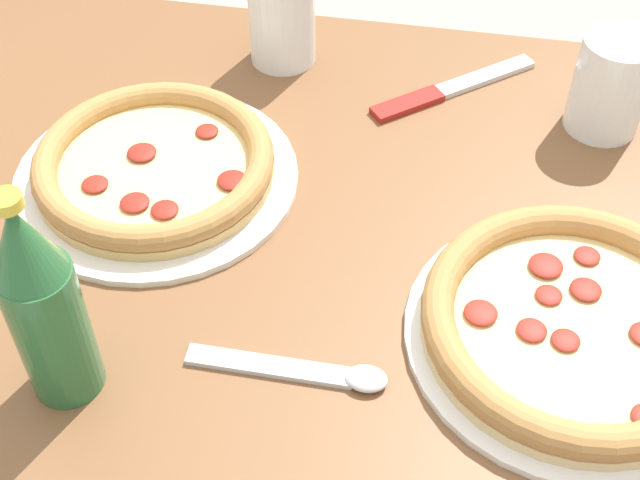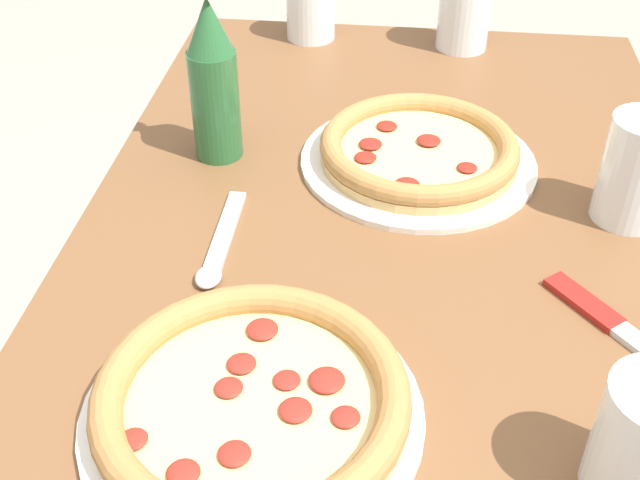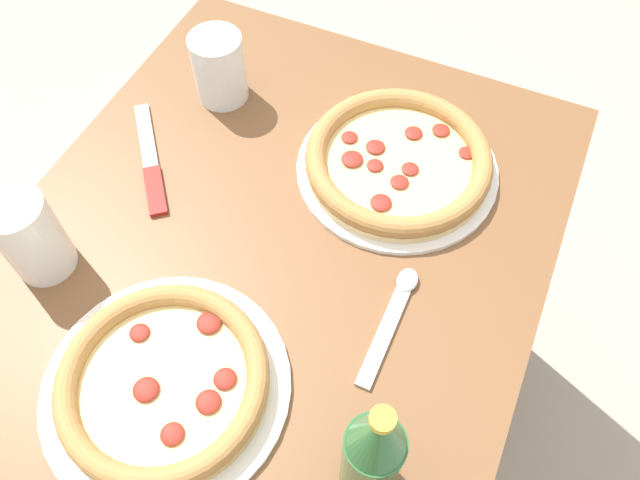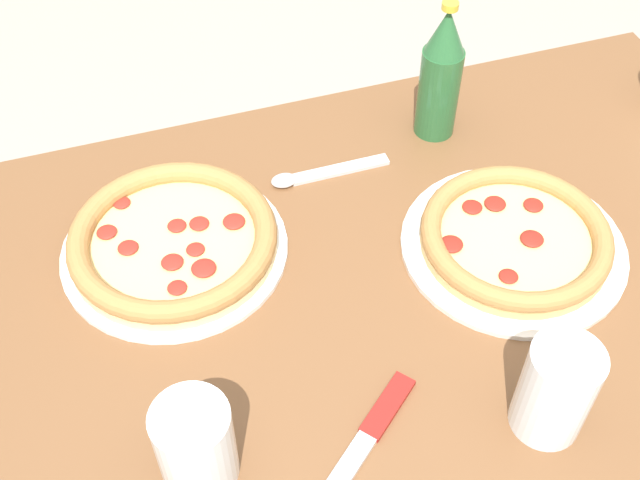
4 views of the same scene
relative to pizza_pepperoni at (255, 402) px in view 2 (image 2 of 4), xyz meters
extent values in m
cube|color=brown|center=(-0.31, 0.11, -0.40)|extent=(1.12, 0.73, 0.75)
cylinder|color=white|center=(0.00, 0.00, -0.02)|extent=(0.30, 0.30, 0.01)
cylinder|color=#E5C689|center=(0.00, 0.00, -0.01)|extent=(0.27, 0.27, 0.01)
cylinder|color=#EACC7F|center=(0.00, 0.00, 0.00)|extent=(0.24, 0.24, 0.00)
torus|color=#AD7A42|center=(0.00, 0.00, 0.01)|extent=(0.28, 0.28, 0.03)
ellipsoid|color=maroon|center=(-0.04, -0.02, 0.00)|extent=(0.03, 0.03, 0.01)
ellipsoid|color=maroon|center=(-0.02, 0.03, 0.00)|extent=(0.02, 0.02, 0.01)
ellipsoid|color=maroon|center=(-0.01, -0.02, 0.00)|extent=(0.03, 0.03, 0.01)
ellipsoid|color=maroon|center=(0.05, -0.09, 0.00)|extent=(0.02, 0.02, 0.01)
ellipsoid|color=maroon|center=(0.06, 0.00, 0.01)|extent=(0.03, 0.03, 0.01)
ellipsoid|color=maroon|center=(0.01, 0.08, 0.00)|extent=(0.02, 0.02, 0.01)
ellipsoid|color=maroon|center=(-0.03, 0.06, 0.01)|extent=(0.03, 0.03, 0.01)
ellipsoid|color=maroon|center=(0.08, -0.04, 0.00)|extent=(0.03, 0.03, 0.01)
ellipsoid|color=maroon|center=(-0.08, -0.01, 0.01)|extent=(0.03, 0.03, 0.01)
ellipsoid|color=maroon|center=(0.01, 0.04, 0.01)|extent=(0.03, 0.03, 0.01)
cylinder|color=silver|center=(-0.43, 0.14, -0.02)|extent=(0.30, 0.30, 0.01)
cylinder|color=tan|center=(-0.43, 0.14, -0.01)|extent=(0.25, 0.25, 0.01)
cylinder|color=#EACC7F|center=(-0.43, 0.14, 0.00)|extent=(0.22, 0.22, 0.00)
torus|color=#AD7A42|center=(-0.43, 0.14, 0.01)|extent=(0.25, 0.25, 0.03)
ellipsoid|color=maroon|center=(-0.43, 0.07, 0.01)|extent=(0.03, 0.03, 0.01)
ellipsoid|color=maroon|center=(-0.45, 0.15, 0.01)|extent=(0.03, 0.03, 0.01)
ellipsoid|color=maroon|center=(-0.48, 0.09, 0.01)|extent=(0.03, 0.03, 0.01)
ellipsoid|color=maroon|center=(-0.40, 0.07, 0.01)|extent=(0.03, 0.03, 0.01)
ellipsoid|color=maroon|center=(-0.39, 0.19, 0.00)|extent=(0.02, 0.02, 0.01)
ellipsoid|color=maroon|center=(-0.34, 0.12, 0.01)|extent=(0.03, 0.03, 0.01)
cylinder|color=white|center=(-0.80, 0.20, 0.05)|extent=(0.08, 0.08, 0.14)
cylinder|color=beige|center=(-0.80, 0.20, 0.02)|extent=(0.07, 0.07, 0.08)
cylinder|color=white|center=(-0.81, -0.05, 0.04)|extent=(0.08, 0.08, 0.12)
cylinder|color=#F4A323|center=(-0.81, -0.05, 0.02)|extent=(0.07, 0.07, 0.08)
cylinder|color=white|center=(-0.34, 0.38, 0.04)|extent=(0.08, 0.08, 0.13)
cylinder|color=#935123|center=(-0.34, 0.38, 0.02)|extent=(0.07, 0.07, 0.08)
cylinder|color=#286033|center=(-0.43, -0.12, 0.05)|extent=(0.06, 0.06, 0.14)
cone|color=#286033|center=(-0.43, -0.12, 0.16)|extent=(0.06, 0.06, 0.07)
cube|color=maroon|center=(-0.18, 0.31, -0.02)|extent=(0.08, 0.08, 0.01)
cube|color=silver|center=(-0.26, -0.08, -0.02)|extent=(0.15, 0.02, 0.01)
ellipsoid|color=silver|center=(-0.17, -0.08, -0.01)|extent=(0.04, 0.03, 0.01)
camera|label=1|loc=(-0.13, -0.52, 0.62)|focal=50.00mm
camera|label=2|loc=(0.45, 0.11, 0.53)|focal=45.00mm
camera|label=3|loc=(-0.59, -0.14, 0.71)|focal=35.00mm
camera|label=4|loc=(0.03, 0.73, 0.79)|focal=45.00mm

